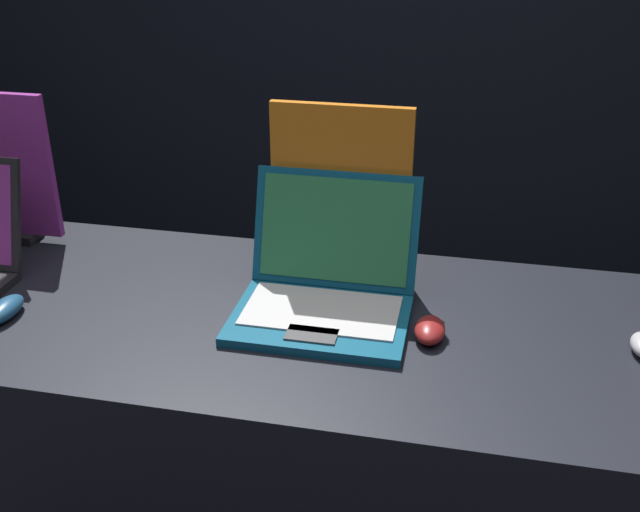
{
  "coord_description": "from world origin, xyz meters",
  "views": [
    {
      "loc": [
        0.28,
        -0.99,
        1.73
      ],
      "look_at": [
        -0.0,
        0.36,
        1.04
      ],
      "focal_mm": 42.0,
      "sensor_mm": 36.0,
      "label": 1
    }
  ],
  "objects_px": {
    "mouse_front": "(5,309)",
    "mouse_middle": "(430,330)",
    "promo_stand_middle": "(339,198)",
    "laptop_middle": "(325,283)"
  },
  "relations": [
    {
      "from": "mouse_front",
      "to": "laptop_middle",
      "type": "height_order",
      "value": "laptop_middle"
    },
    {
      "from": "laptop_middle",
      "to": "mouse_middle",
      "type": "distance_m",
      "value": 0.25
    },
    {
      "from": "mouse_front",
      "to": "promo_stand_middle",
      "type": "height_order",
      "value": "promo_stand_middle"
    },
    {
      "from": "mouse_front",
      "to": "mouse_middle",
      "type": "distance_m",
      "value": 0.9
    },
    {
      "from": "mouse_middle",
      "to": "promo_stand_middle",
      "type": "height_order",
      "value": "promo_stand_middle"
    },
    {
      "from": "laptop_middle",
      "to": "promo_stand_middle",
      "type": "xyz_separation_m",
      "value": [
        -0.0,
        0.16,
        0.13
      ]
    },
    {
      "from": "mouse_front",
      "to": "mouse_middle",
      "type": "xyz_separation_m",
      "value": [
        0.9,
        0.1,
        0.0
      ]
    },
    {
      "from": "promo_stand_middle",
      "to": "mouse_front",
      "type": "bearing_deg",
      "value": -152.76
    },
    {
      "from": "mouse_front",
      "to": "promo_stand_middle",
      "type": "relative_size",
      "value": 0.29
    },
    {
      "from": "mouse_middle",
      "to": "promo_stand_middle",
      "type": "relative_size",
      "value": 0.25
    }
  ]
}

